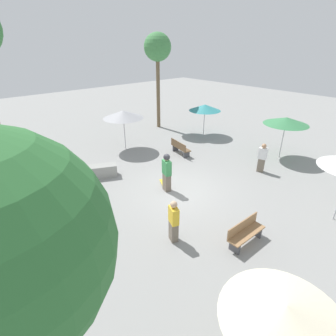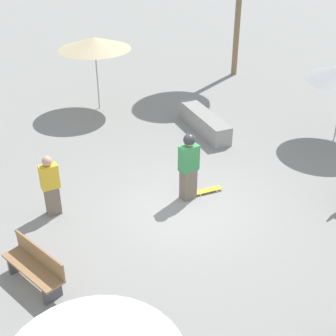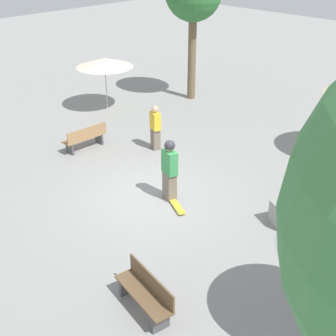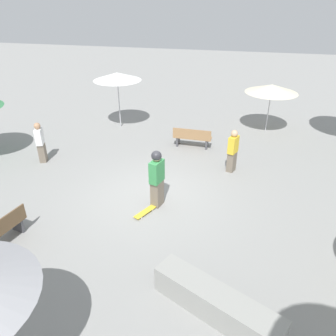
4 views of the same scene
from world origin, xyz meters
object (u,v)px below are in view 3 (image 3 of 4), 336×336
skater_main (170,168)px  bench_far (85,138)px  skateboard (177,207)px  bench_near (146,293)px  concrete_ledge (319,206)px  shade_umbrella_cream (105,62)px  bystander_watching (155,128)px

skater_main → bench_far: 4.51m
skateboard → bench_near: 3.92m
bench_near → concrete_ledge: bearing=-87.2°
bench_far → shade_umbrella_cream: size_ratio=0.69×
bench_near → bench_far: (-7.17, 3.82, 0.00)m
skateboard → bench_near: bench_near is taller
skateboard → bench_far: 5.05m
bench_near → bystander_watching: bearing=-34.6°
bench_near → bystander_watching: size_ratio=1.03×
skateboard → bystander_watching: bearing=170.8°
bystander_watching → shade_umbrella_cream: bearing=3.8°
bench_near → bench_far: size_ratio=1.03×
concrete_ledge → bench_far: bearing=-167.2°
concrete_ledge → bench_near: bearing=-98.2°
skater_main → concrete_ledge: 4.19m
skater_main → skateboard: 1.10m
concrete_ledge → shade_umbrella_cream: bearing=173.0°
bench_near → bench_far: bearing=-17.0°
bench_far → shade_umbrella_cream: shade_umbrella_cream is taller
bench_far → bystander_watching: bearing=-43.3°
skateboard → bench_near: bearing=-29.9°
concrete_ledge → bench_near: (-0.81, -5.63, 0.11)m
shade_umbrella_cream → bystander_watching: (4.37, -1.37, -1.21)m
bench_far → bystander_watching: bystander_watching is taller
bench_far → bench_near: bearing=-116.4°
skater_main → bench_far: bearing=-168.7°
skateboard → bench_far: bearing=-160.5°
bench_far → bystander_watching: (1.73, 1.74, 0.37)m
bench_near → skater_main: bearing=-41.0°
concrete_ledge → skateboard: bearing=-141.3°
skater_main → bystander_watching: bearing=158.4°
concrete_ledge → bench_near: 5.69m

